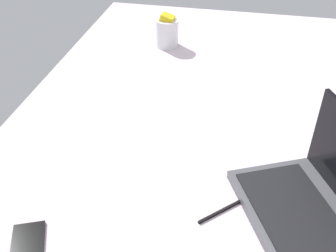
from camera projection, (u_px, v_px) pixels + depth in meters
The scene contains 5 objects.
bed_mattress at pixel (239, 143), 128.77cm from camera, with size 180.00×140.00×18.00cm, color silver.
laptop at pixel (315, 202), 90.56cm from camera, with size 39.64×34.83×23.00cm.
snack_cup at pixel (167, 32), 161.62cm from camera, with size 9.34×9.00×13.56cm.
cell_phone at pixel (27, 250), 85.14cm from camera, with size 6.80×14.00×0.80cm, color black.
charger_cable at pixel (228, 207), 94.68cm from camera, with size 17.00×0.60×0.60cm, color black.
Camera 1 is at (102.86, -1.53, 89.84)cm, focal length 43.49 mm.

